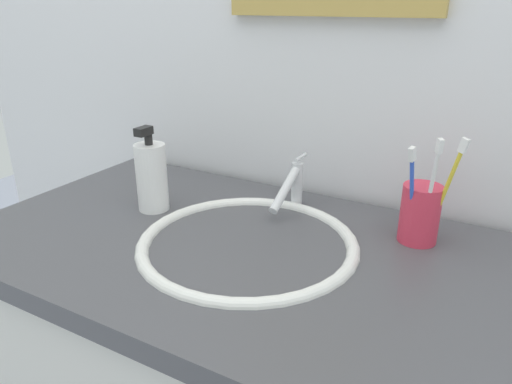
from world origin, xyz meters
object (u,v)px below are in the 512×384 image
(toothbrush_blue, at_px, (412,190))
(faucet, at_px, (293,185))
(toothbrush_yellow, at_px, (447,186))
(toothbrush_cup, at_px, (420,214))
(soap_dispenser, at_px, (152,176))
(toothbrush_white, at_px, (431,187))

(toothbrush_blue, bearing_deg, faucet, 167.39)
(toothbrush_yellow, height_order, toothbrush_blue, toothbrush_yellow)
(faucet, bearing_deg, toothbrush_yellow, -6.03)
(toothbrush_cup, bearing_deg, toothbrush_yellow, -13.30)
(toothbrush_cup, bearing_deg, soap_dispenser, -166.45)
(soap_dispenser, bearing_deg, faucet, 30.22)
(toothbrush_blue, height_order, soap_dispenser, toothbrush_blue)
(toothbrush_blue, xyz_separation_m, toothbrush_white, (0.03, 0.01, 0.01))
(faucet, bearing_deg, toothbrush_white, -10.18)
(faucet, distance_m, toothbrush_cup, 0.26)
(faucet, distance_m, soap_dispenser, 0.29)
(toothbrush_cup, height_order, toothbrush_blue, toothbrush_blue)
(faucet, relative_size, toothbrush_blue, 0.84)
(toothbrush_yellow, bearing_deg, toothbrush_white, -141.15)
(toothbrush_blue, relative_size, toothbrush_white, 0.93)
(toothbrush_cup, relative_size, toothbrush_yellow, 0.54)
(toothbrush_yellow, distance_m, toothbrush_blue, 0.06)
(toothbrush_cup, distance_m, soap_dispenser, 0.53)
(toothbrush_cup, relative_size, soap_dispenser, 0.60)
(faucet, distance_m, toothbrush_yellow, 0.31)
(faucet, relative_size, soap_dispenser, 0.87)
(faucet, xyz_separation_m, toothbrush_blue, (0.25, -0.06, 0.06))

